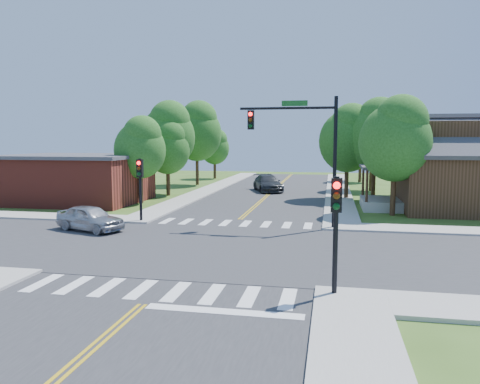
% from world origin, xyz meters
% --- Properties ---
extents(ground, '(100.00, 100.00, 0.00)m').
position_xyz_m(ground, '(0.00, 0.00, 0.00)').
color(ground, '#37531A').
rests_on(ground, ground).
extents(road_ns, '(10.00, 90.00, 0.04)m').
position_xyz_m(road_ns, '(0.00, 0.00, 0.02)').
color(road_ns, '#2D2D30').
rests_on(road_ns, ground).
extents(road_ew, '(90.00, 10.00, 0.04)m').
position_xyz_m(road_ew, '(0.00, 0.00, 0.03)').
color(road_ew, '#2D2D30').
rests_on(road_ew, ground).
extents(intersection_patch, '(10.20, 10.20, 0.06)m').
position_xyz_m(intersection_patch, '(0.00, 0.00, 0.00)').
color(intersection_patch, '#2D2D30').
rests_on(intersection_patch, ground).
extents(sidewalk_ne, '(40.00, 40.00, 0.14)m').
position_xyz_m(sidewalk_ne, '(15.82, 15.82, 0.07)').
color(sidewalk_ne, '#9E9B93').
rests_on(sidewalk_ne, ground).
extents(sidewalk_nw, '(40.00, 40.00, 0.14)m').
position_xyz_m(sidewalk_nw, '(-15.82, 15.82, 0.07)').
color(sidewalk_nw, '#9E9B93').
rests_on(sidewalk_nw, ground).
extents(crosswalk_north, '(8.85, 2.00, 0.01)m').
position_xyz_m(crosswalk_north, '(0.00, 6.20, 0.05)').
color(crosswalk_north, white).
rests_on(crosswalk_north, ground).
extents(crosswalk_south, '(8.85, 2.00, 0.01)m').
position_xyz_m(crosswalk_south, '(0.00, -6.20, 0.05)').
color(crosswalk_south, white).
rests_on(crosswalk_south, ground).
extents(centerline, '(0.30, 90.00, 0.01)m').
position_xyz_m(centerline, '(0.00, 0.00, 0.05)').
color(centerline, gold).
rests_on(centerline, ground).
extents(stop_bar, '(4.60, 0.45, 0.09)m').
position_xyz_m(stop_bar, '(2.50, -7.60, 0.00)').
color(stop_bar, white).
rests_on(stop_bar, ground).
extents(signal_mast_ne, '(5.30, 0.42, 7.20)m').
position_xyz_m(signal_mast_ne, '(3.91, 5.59, 4.85)').
color(signal_mast_ne, black).
rests_on(signal_mast_ne, ground).
extents(signal_pole_se, '(0.34, 0.42, 3.80)m').
position_xyz_m(signal_pole_se, '(5.60, -5.62, 2.66)').
color(signal_pole_se, black).
rests_on(signal_pole_se, ground).
extents(signal_pole_nw, '(0.34, 0.42, 3.80)m').
position_xyz_m(signal_pole_nw, '(-5.60, 5.58, 2.66)').
color(signal_pole_nw, black).
rests_on(signal_pole_nw, ground).
extents(house_ne, '(13.05, 8.80, 7.11)m').
position_xyz_m(house_ne, '(15.11, 14.23, 3.33)').
color(house_ne, '#352312').
rests_on(house_ne, ground).
extents(building_nw, '(10.40, 8.40, 3.73)m').
position_xyz_m(building_nw, '(-14.20, 13.20, 1.88)').
color(building_nw, maroon).
rests_on(building_nw, ground).
extents(tree_e_a, '(4.55, 4.32, 7.73)m').
position_xyz_m(tree_e_a, '(9.45, 11.14, 5.07)').
color(tree_e_a, '#382314').
rests_on(tree_e_a, ground).
extents(tree_e_b, '(4.83, 4.59, 8.21)m').
position_xyz_m(tree_e_b, '(8.83, 18.36, 5.38)').
color(tree_e_b, '#382314').
rests_on(tree_e_b, ground).
extents(tree_e_c, '(4.74, 4.50, 8.06)m').
position_xyz_m(tree_e_c, '(9.22, 25.83, 5.28)').
color(tree_e_c, '#382314').
rests_on(tree_e_c, ground).
extents(tree_e_d, '(3.96, 3.77, 6.74)m').
position_xyz_m(tree_e_d, '(8.72, 34.92, 4.41)').
color(tree_e_d, '#382314').
rests_on(tree_e_d, ground).
extents(tree_w_a, '(3.95, 3.75, 6.71)m').
position_xyz_m(tree_w_a, '(-8.86, 13.42, 4.39)').
color(tree_w_a, '#382314').
rests_on(tree_w_a, ground).
extents(tree_w_b, '(4.89, 4.65, 8.32)m').
position_xyz_m(tree_w_b, '(-8.81, 19.46, 5.45)').
color(tree_w_b, '#382314').
rests_on(tree_w_b, ground).
extents(tree_w_c, '(5.29, 5.03, 9.00)m').
position_xyz_m(tree_w_c, '(-8.67, 28.20, 5.90)').
color(tree_w_c, '#382314').
rests_on(tree_w_c, ground).
extents(tree_w_d, '(3.64, 3.46, 6.19)m').
position_xyz_m(tree_w_d, '(-8.82, 36.48, 4.05)').
color(tree_w_d, '#382314').
rests_on(tree_w_d, ground).
extents(tree_house, '(4.59, 4.36, 7.81)m').
position_xyz_m(tree_house, '(6.74, 18.93, 5.11)').
color(tree_house, '#382314').
rests_on(tree_house, ground).
extents(tree_bldg, '(3.89, 3.70, 6.62)m').
position_xyz_m(tree_bldg, '(-8.49, 18.53, 4.33)').
color(tree_bldg, '#382314').
rests_on(tree_bldg, ground).
extents(car_silver, '(4.21, 5.08, 1.37)m').
position_xyz_m(car_silver, '(-7.23, 2.59, 0.69)').
color(car_silver, '#B0B2B8').
rests_on(car_silver, ground).
extents(car_dgrey, '(5.46, 6.57, 1.51)m').
position_xyz_m(car_dgrey, '(-0.41, 23.25, 0.76)').
color(car_dgrey, '#2D2F32').
rests_on(car_dgrey, ground).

